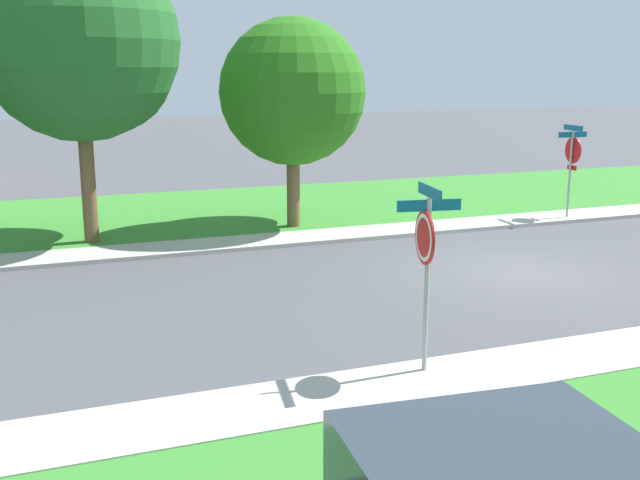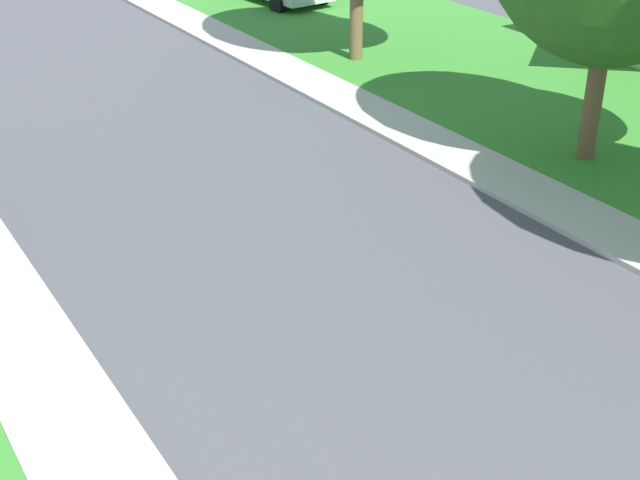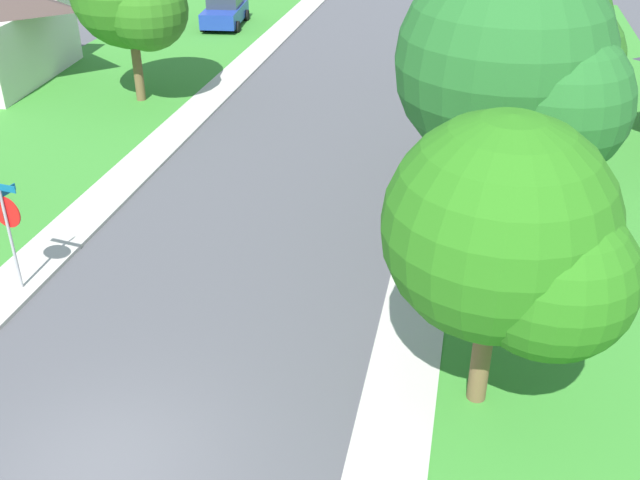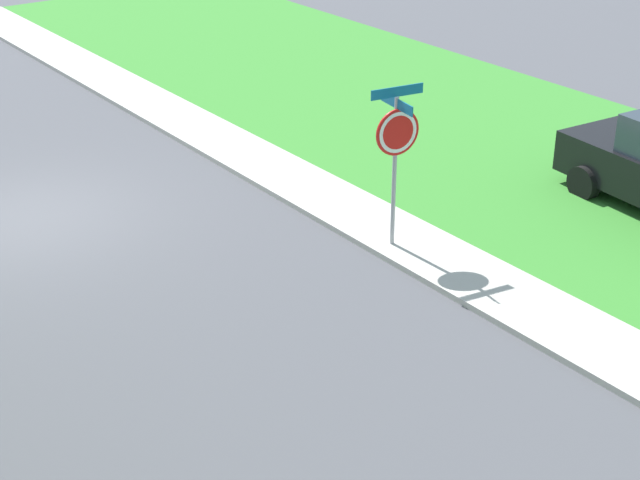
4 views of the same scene
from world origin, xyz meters
The scene contains 5 objects.
ground_plane centered at (0.00, 0.00, 0.00)m, with size 120.00×120.00×0.00m, color #4C4C51.
stop_sign_near_corner centered at (4.43, -4.82, 1.88)m, with size 0.92×0.92×2.77m.
stop_sign_far_corner centered at (-4.38, 4.74, 1.89)m, with size 0.91×0.91×2.77m.
tree_sidewalk_far centered at (6.35, 2.95, 3.61)m, with size 4.22×3.93×5.71m.
tree_across_right centered at (6.35, 8.31, 4.83)m, with size 5.17×4.81×7.40m.
Camera 1 is at (-13.42, 9.76, 4.32)m, focal length 42.61 mm.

